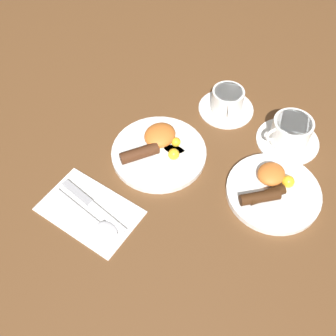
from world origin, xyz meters
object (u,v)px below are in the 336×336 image
at_px(breakfast_plate_near, 159,149).
at_px(spoon, 101,225).
at_px(teacup_far, 290,133).
at_px(knife, 90,203).
at_px(teacup_near, 227,102).
at_px(breakfast_plate_far, 273,190).

xyz_separation_m(breakfast_plate_near, spoon, (0.24, 0.04, -0.01)).
relative_size(teacup_far, knife, 0.80).
bearing_deg(breakfast_plate_near, teacup_near, 170.48).
bearing_deg(spoon, breakfast_plate_near, 99.01).
relative_size(teacup_near, knife, 0.75).
bearing_deg(knife, teacup_near, 83.19).
distance_m(teacup_near, spoon, 0.47).
distance_m(teacup_near, knife, 0.45).
bearing_deg(teacup_near, spoon, 0.04).
height_order(breakfast_plate_near, spoon, breakfast_plate_near).
bearing_deg(knife, spoon, -20.34).
height_order(breakfast_plate_far, teacup_far, teacup_far).
bearing_deg(breakfast_plate_near, spoon, 9.41).
bearing_deg(spoon, knife, 158.31).
bearing_deg(spoon, teacup_far, 68.46).
xyz_separation_m(breakfast_plate_near, knife, (0.21, -0.02, -0.01)).
xyz_separation_m(teacup_far, knife, (0.45, -0.25, -0.03)).
bearing_deg(teacup_near, breakfast_plate_near, -9.52).
xyz_separation_m(breakfast_plate_far, spoon, (0.32, -0.24, -0.00)).
xyz_separation_m(teacup_near, knife, (0.45, -0.06, -0.02)).
bearing_deg(spoon, teacup_near, 89.64).
relative_size(breakfast_plate_near, teacup_near, 1.57).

